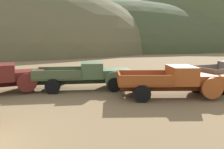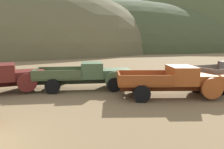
{
  "view_description": "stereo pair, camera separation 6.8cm",
  "coord_description": "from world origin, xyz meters",
  "views": [
    {
      "loc": [
        3.53,
        -6.31,
        3.33
      ],
      "look_at": [
        6.15,
        7.44,
        1.01
      ],
      "focal_mm": 32.03,
      "sensor_mm": 36.0,
      "label": 1
    },
    {
      "loc": [
        3.6,
        -6.33,
        3.33
      ],
      "look_at": [
        6.15,
        7.44,
        1.01
      ],
      "focal_mm": 32.03,
      "sensor_mm": 36.0,
      "label": 2
    }
  ],
  "objects": [
    {
      "name": "hill_far_right",
      "position": [
        24.41,
        79.82,
        0.0
      ],
      "size": [
        104.55,
        75.0,
        38.74
      ],
      "primitive_type": "ellipsoid",
      "color": "#424C2D",
      "rests_on": "ground"
    },
    {
      "name": "truck_oxblood",
      "position": [
        -1.08,
        7.55,
        1.01
      ],
      "size": [
        6.31,
        3.63,
        1.89
      ],
      "rotation": [
        0.0,
        0.0,
        0.25
      ],
      "color": "black",
      "rests_on": "ground"
    },
    {
      "name": "hill_center",
      "position": [
        65.63,
        80.74,
        0.0
      ],
      "size": [
        102.98,
        63.93,
        54.93
      ],
      "primitive_type": "ellipsoid",
      "color": "#4C5633",
      "rests_on": "ground"
    },
    {
      "name": "bush_front_left",
      "position": [
        2.34,
        9.72,
        0.23
      ],
      "size": [
        1.07,
        1.04,
        0.88
      ],
      "color": "#4C8438",
      "rests_on": "ground"
    },
    {
      "name": "truck_oxide_orange",
      "position": [
        9.69,
        4.53,
        1.01
      ],
      "size": [
        6.66,
        3.06,
        1.89
      ],
      "rotation": [
        0.0,
        0.0,
        -0.16
      ],
      "color": "#51220D",
      "rests_on": "ground"
    },
    {
      "name": "truck_weathered_green",
      "position": [
        4.65,
        7.54,
        0.99
      ],
      "size": [
        6.63,
        2.62,
        1.89
      ],
      "rotation": [
        0.0,
        0.0,
        -0.06
      ],
      "color": "#232B1B",
      "rests_on": "ground"
    }
  ]
}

